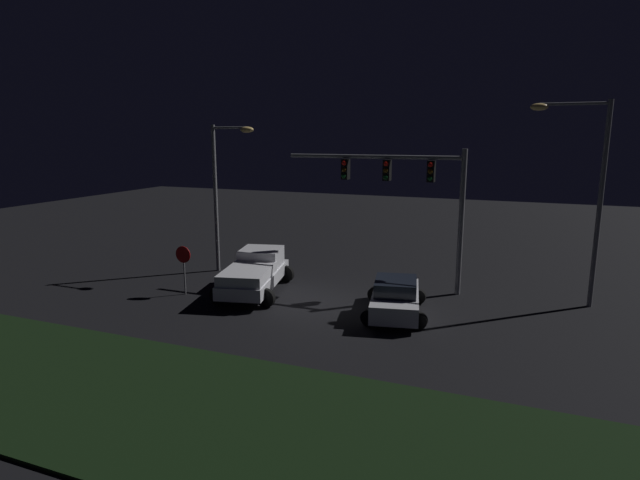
{
  "coord_description": "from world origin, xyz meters",
  "views": [
    {
      "loc": [
        7.83,
        -19.86,
        7.06
      ],
      "look_at": [
        -0.38,
        0.95,
        2.54
      ],
      "focal_mm": 29.13,
      "sensor_mm": 36.0,
      "label": 1
    }
  ],
  "objects_px": {
    "street_lamp_left": "(223,180)",
    "street_lamp_right": "(586,179)",
    "traffic_signal_gantry": "(407,184)",
    "car_sedan": "(396,297)",
    "stop_sign": "(184,261)",
    "pickup_truck": "(255,270)"
  },
  "relations": [
    {
      "from": "traffic_signal_gantry",
      "to": "stop_sign",
      "type": "relative_size",
      "value": 3.73
    },
    {
      "from": "car_sedan",
      "to": "stop_sign",
      "type": "bearing_deg",
      "value": 83.75
    },
    {
      "from": "pickup_truck",
      "to": "street_lamp_left",
      "type": "distance_m",
      "value": 5.61
    },
    {
      "from": "pickup_truck",
      "to": "stop_sign",
      "type": "xyz_separation_m",
      "value": [
        -2.77,
        -1.58,
        0.56
      ]
    },
    {
      "from": "car_sedan",
      "to": "street_lamp_right",
      "type": "xyz_separation_m",
      "value": [
        6.75,
        3.99,
        4.59
      ]
    },
    {
      "from": "traffic_signal_gantry",
      "to": "car_sedan",
      "type": "bearing_deg",
      "value": -82.84
    },
    {
      "from": "stop_sign",
      "to": "pickup_truck",
      "type": "bearing_deg",
      "value": 29.67
    },
    {
      "from": "car_sedan",
      "to": "traffic_signal_gantry",
      "type": "relative_size",
      "value": 0.56
    },
    {
      "from": "pickup_truck",
      "to": "stop_sign",
      "type": "distance_m",
      "value": 3.23
    },
    {
      "from": "pickup_truck",
      "to": "street_lamp_left",
      "type": "xyz_separation_m",
      "value": [
        -3.19,
        2.62,
        3.81
      ]
    },
    {
      "from": "car_sedan",
      "to": "street_lamp_left",
      "type": "height_order",
      "value": "street_lamp_left"
    },
    {
      "from": "car_sedan",
      "to": "stop_sign",
      "type": "xyz_separation_m",
      "value": [
        -9.48,
        -0.84,
        0.82
      ]
    },
    {
      "from": "car_sedan",
      "to": "street_lamp_right",
      "type": "distance_m",
      "value": 9.09
    },
    {
      "from": "pickup_truck",
      "to": "traffic_signal_gantry",
      "type": "relative_size",
      "value": 0.69
    },
    {
      "from": "street_lamp_left",
      "to": "street_lamp_right",
      "type": "bearing_deg",
      "value": 2.22
    },
    {
      "from": "pickup_truck",
      "to": "traffic_signal_gantry",
      "type": "bearing_deg",
      "value": -77.41
    },
    {
      "from": "traffic_signal_gantry",
      "to": "street_lamp_right",
      "type": "distance_m",
      "value": 7.24
    },
    {
      "from": "street_lamp_left",
      "to": "stop_sign",
      "type": "xyz_separation_m",
      "value": [
        0.42,
        -4.19,
        -3.24
      ]
    },
    {
      "from": "pickup_truck",
      "to": "car_sedan",
      "type": "relative_size",
      "value": 1.22
    },
    {
      "from": "stop_sign",
      "to": "car_sedan",
      "type": "bearing_deg",
      "value": 5.07
    },
    {
      "from": "street_lamp_right",
      "to": "stop_sign",
      "type": "height_order",
      "value": "street_lamp_right"
    },
    {
      "from": "pickup_truck",
      "to": "street_lamp_right",
      "type": "xyz_separation_m",
      "value": [
        13.46,
        3.26,
        4.33
      ]
    }
  ]
}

